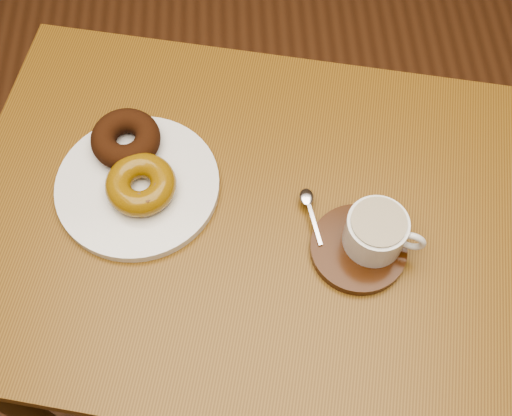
{
  "coord_description": "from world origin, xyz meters",
  "views": [
    {
      "loc": [
        0.02,
        -0.32,
        1.57
      ],
      "look_at": [
        0.04,
        0.11,
        0.78
      ],
      "focal_mm": 45.0,
      "sensor_mm": 36.0,
      "label": 1
    }
  ],
  "objects_px": {
    "cafe_table": "(244,250)",
    "coffee_cup": "(377,232)",
    "saucer": "(358,249)",
    "donut_plate": "(138,186)"
  },
  "relations": [
    {
      "from": "saucer",
      "to": "donut_plate",
      "type": "bearing_deg",
      "value": 159.68
    },
    {
      "from": "donut_plate",
      "to": "saucer",
      "type": "distance_m",
      "value": 0.33
    },
    {
      "from": "cafe_table",
      "to": "saucer",
      "type": "distance_m",
      "value": 0.21
    },
    {
      "from": "donut_plate",
      "to": "coffee_cup",
      "type": "distance_m",
      "value": 0.35
    },
    {
      "from": "cafe_table",
      "to": "coffee_cup",
      "type": "distance_m",
      "value": 0.25
    },
    {
      "from": "donut_plate",
      "to": "saucer",
      "type": "height_order",
      "value": "same"
    },
    {
      "from": "cafe_table",
      "to": "coffee_cup",
      "type": "xyz_separation_m",
      "value": [
        0.18,
        -0.06,
        0.16
      ]
    },
    {
      "from": "donut_plate",
      "to": "coffee_cup",
      "type": "height_order",
      "value": "coffee_cup"
    },
    {
      "from": "saucer",
      "to": "coffee_cup",
      "type": "distance_m",
      "value": 0.04
    },
    {
      "from": "cafe_table",
      "to": "coffee_cup",
      "type": "bearing_deg",
      "value": -4.87
    }
  ]
}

